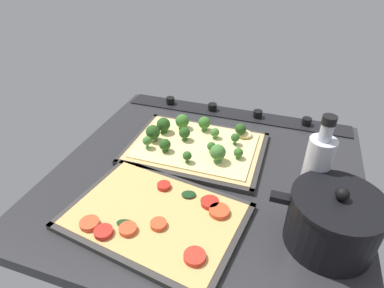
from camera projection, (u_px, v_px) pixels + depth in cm
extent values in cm
cube|color=#28282B|center=(206.00, 179.00, 80.30)|extent=(73.88, 70.64, 3.00)
cube|color=black|center=(234.00, 113.00, 104.25)|extent=(70.93, 7.00, 0.80)
cylinder|color=black|center=(307.00, 121.00, 97.68)|extent=(2.80, 2.80, 1.80)
cylinder|color=black|center=(258.00, 113.00, 101.58)|extent=(2.80, 2.80, 1.80)
cylinder|color=black|center=(212.00, 107.00, 105.48)|extent=(2.80, 2.80, 1.80)
cylinder|color=black|center=(170.00, 100.00, 109.38)|extent=(2.80, 2.80, 1.80)
cube|color=#33302D|center=(196.00, 150.00, 87.62)|extent=(35.89, 26.20, 0.50)
cube|color=#33302D|center=(209.00, 126.00, 97.19)|extent=(35.82, 1.30, 1.30)
cube|color=#33302D|center=(180.00, 177.00, 77.60)|extent=(35.82, 1.30, 1.30)
cube|color=#33302D|center=(260.00, 161.00, 82.87)|extent=(1.27, 26.10, 1.30)
cube|color=#33302D|center=(138.00, 138.00, 91.93)|extent=(1.27, 26.10, 1.30)
cube|color=tan|center=(196.00, 147.00, 87.20)|extent=(33.49, 23.79, 1.00)
cube|color=#EFDB8C|center=(196.00, 145.00, 86.81)|extent=(30.80, 21.41, 0.40)
cone|color=#4D8B3F|center=(187.00, 160.00, 80.02)|extent=(1.25, 1.25, 1.10)
sphere|color=#2D5B23|center=(187.00, 156.00, 79.24)|extent=(2.27, 2.27, 2.27)
cone|color=#68AD54|center=(147.00, 146.00, 85.04)|extent=(1.31, 1.31, 1.40)
sphere|color=#427533|center=(147.00, 141.00, 84.15)|extent=(2.38, 2.38, 2.38)
cone|color=#427635|center=(164.00, 131.00, 91.67)|extent=(2.12, 2.12, 1.09)
sphere|color=#264C1C|center=(163.00, 124.00, 90.55)|extent=(3.86, 3.86, 3.86)
cone|color=#427635|center=(185.00, 138.00, 88.33)|extent=(1.67, 1.67, 1.16)
sphere|color=#264C1C|center=(184.00, 133.00, 87.37)|extent=(3.04, 3.04, 3.04)
cone|color=#427635|center=(153.00, 138.00, 88.14)|extent=(2.13, 2.13, 1.20)
sphere|color=#264C1C|center=(153.00, 132.00, 86.99)|extent=(3.87, 3.87, 3.87)
cone|color=#4D8B3F|center=(211.00, 151.00, 83.59)|extent=(1.26, 1.26, 0.95)
sphere|color=#2D5B23|center=(211.00, 146.00, 82.85)|extent=(2.29, 2.29, 2.29)
cone|color=#68AD54|center=(217.00, 159.00, 80.25)|extent=(2.17, 2.17, 1.27)
sphere|color=#427533|center=(218.00, 152.00, 79.07)|extent=(3.94, 3.94, 3.94)
cone|color=#427635|center=(240.00, 134.00, 89.83)|extent=(1.69, 1.69, 1.28)
sphere|color=#264C1C|center=(241.00, 129.00, 88.83)|extent=(3.08, 3.08, 3.08)
cone|color=#68AD54|center=(215.00, 137.00, 89.24)|extent=(1.36, 1.36, 0.87)
sphere|color=#427533|center=(215.00, 132.00, 88.48)|extent=(2.47, 2.47, 2.47)
cone|color=#5B9F46|center=(204.00, 128.00, 92.55)|extent=(1.90, 1.90, 1.18)
sphere|color=#386B28|center=(204.00, 123.00, 91.50)|extent=(3.46, 3.46, 3.46)
cone|color=#427635|center=(165.00, 150.00, 84.03)|extent=(1.67, 1.67, 0.88)
sphere|color=#264C1C|center=(165.00, 145.00, 83.15)|extent=(3.04, 3.04, 3.04)
cone|color=#5B9F46|center=(238.00, 157.00, 81.50)|extent=(1.31, 1.31, 0.81)
sphere|color=#386B28|center=(238.00, 152.00, 80.77)|extent=(2.39, 2.39, 2.39)
cone|color=#4D8B3F|center=(235.00, 142.00, 86.49)|extent=(1.26, 1.26, 1.29)
sphere|color=#2D5B23|center=(235.00, 138.00, 85.65)|extent=(2.29, 2.29, 2.29)
cone|color=#5B9F46|center=(182.00, 127.00, 93.53)|extent=(2.18, 2.18, 0.91)
sphere|color=#386B28|center=(182.00, 121.00, 92.45)|extent=(3.96, 3.96, 3.96)
ellipsoid|color=#EFDB8C|center=(153.00, 134.00, 90.18)|extent=(2.68, 3.32, 1.13)
ellipsoid|color=#EFDB8C|center=(245.00, 134.00, 89.91)|extent=(5.12, 5.15, 1.46)
ellipsoid|color=#EFDB8C|center=(164.00, 123.00, 95.24)|extent=(4.67, 4.13, 1.35)
ellipsoid|color=#EFDB8C|center=(150.00, 139.00, 88.19)|extent=(4.21, 4.12, 1.11)
cube|color=#33302D|center=(155.00, 218.00, 67.19)|extent=(38.77, 30.11, 0.50)
cube|color=#33302D|center=(183.00, 183.00, 75.73)|extent=(35.13, 6.59, 1.30)
cube|color=#33302D|center=(119.00, 260.00, 58.21)|extent=(35.13, 6.59, 1.30)
cube|color=#33302D|center=(232.00, 248.00, 60.46)|extent=(5.01, 24.88, 1.30)
cube|color=#33302D|center=(92.00, 191.00, 73.48)|extent=(5.01, 24.88, 1.30)
cube|color=tan|center=(155.00, 215.00, 66.80)|extent=(36.03, 27.37, 0.90)
cylinder|color=#D14723|center=(90.00, 223.00, 63.73)|extent=(3.88, 3.88, 1.00)
cylinder|color=#D14723|center=(219.00, 211.00, 66.46)|extent=(4.25, 4.25, 1.00)
cylinder|color=#B22319|center=(210.00, 203.00, 68.54)|extent=(3.85, 3.85, 1.00)
cylinder|color=#B22319|center=(164.00, 186.00, 72.95)|extent=(3.04, 3.04, 1.00)
cylinder|color=#D14723|center=(158.00, 224.00, 63.56)|extent=(3.29, 3.29, 1.00)
cylinder|color=#B22319|center=(103.00, 232.00, 61.96)|extent=(3.68, 3.68, 1.00)
cylinder|color=#D14723|center=(128.00, 229.00, 62.53)|extent=(3.53, 3.53, 1.00)
cylinder|color=red|center=(195.00, 257.00, 57.34)|extent=(4.02, 4.02, 1.00)
ellipsoid|color=#193819|center=(207.00, 202.00, 68.91)|extent=(4.42, 4.57, 0.60)
ellipsoid|color=#193819|center=(126.00, 223.00, 63.90)|extent=(3.98, 2.55, 0.60)
ellipsoid|color=#193819|center=(189.00, 194.00, 70.80)|extent=(3.77, 3.27, 0.60)
cylinder|color=black|center=(332.00, 223.00, 59.54)|extent=(16.32, 16.32, 10.37)
cylinder|color=black|center=(340.00, 201.00, 56.42)|extent=(16.65, 16.65, 0.80)
sphere|color=black|center=(342.00, 194.00, 55.52)|extent=(2.40, 2.40, 2.40)
cube|color=black|center=(280.00, 198.00, 60.31)|extent=(3.60, 2.00, 1.20)
cylinder|color=#B7BCC6|center=(315.00, 175.00, 65.90)|extent=(5.34, 5.34, 16.96)
cylinder|color=#B7BCC6|center=(326.00, 132.00, 60.18)|extent=(2.40, 2.40, 3.50)
cylinder|color=black|center=(329.00, 120.00, 58.75)|extent=(2.67, 2.67, 1.60)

